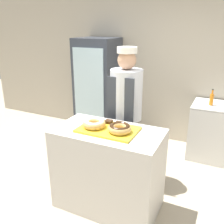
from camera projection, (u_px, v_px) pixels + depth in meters
The scene contains 12 objects.
ground_plane at pixel (108, 204), 3.02m from camera, with size 14.00×14.00×0.00m, color #B7A88E.
wall_back at pixel (162, 66), 4.38m from camera, with size 8.00×0.06×2.70m.
display_counter at pixel (108, 169), 2.85m from camera, with size 1.18×0.65×0.97m.
serving_tray at pixel (108, 129), 2.69m from camera, with size 0.63×0.41×0.02m.
donut_light_glaze at pixel (94, 123), 2.70m from camera, with size 0.25×0.25×0.08m.
donut_chocolate_glaze at pixel (120, 128), 2.58m from camera, with size 0.25×0.25×0.08m.
brownie_back_left at pixel (108, 122), 2.83m from camera, with size 0.08×0.08×0.03m.
brownie_back_right at pixel (119, 124), 2.77m from camera, with size 0.08×0.08×0.03m.
baker_person at pixel (126, 113), 3.29m from camera, with size 0.41×0.41×1.79m.
beverage_fridge at pixel (98, 89), 4.63m from camera, with size 0.71×0.66×1.82m.
chest_freezer at pixel (220, 132), 3.91m from camera, with size 0.91×0.63×0.88m.
bottle_orange_b at pixel (212, 99), 3.77m from camera, with size 0.06×0.06×0.25m.
Camera 1 is at (1.10, -2.21, 2.06)m, focal length 40.00 mm.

